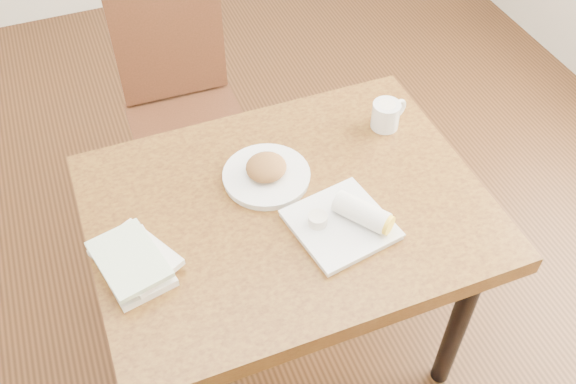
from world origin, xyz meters
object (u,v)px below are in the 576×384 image
object	(u,v)px
chair_far	(182,100)
plate_scone	(266,173)
plate_burrito	(347,221)
book_stack	(133,262)
table	(288,225)
coffee_mug	(387,114)

from	to	relation	value
chair_far	plate_scone	bearing A→B (deg)	-82.40
chair_far	plate_burrito	size ratio (longest dim) A/B	3.38
plate_burrito	plate_scone	bearing A→B (deg)	119.54
plate_burrito	book_stack	distance (m)	0.56
chair_far	plate_burrito	distance (m)	0.98
table	plate_scone	bearing A→B (deg)	100.96
chair_far	plate_burrito	xyz separation A→B (m)	(0.23, -0.93, 0.23)
table	plate_scone	size ratio (longest dim) A/B	4.32
table	coffee_mug	distance (m)	0.47
chair_far	book_stack	bearing A→B (deg)	-110.98
plate_burrito	book_stack	world-z (taller)	plate_burrito
table	coffee_mug	world-z (taller)	coffee_mug
table	book_stack	xyz separation A→B (m)	(-0.44, -0.06, 0.12)
coffee_mug	plate_burrito	size ratio (longest dim) A/B	0.45
table	book_stack	size ratio (longest dim) A/B	4.20
chair_far	coffee_mug	world-z (taller)	chair_far
plate_scone	book_stack	xyz separation A→B (m)	(-0.42, -0.17, 0.00)
chair_far	table	bearing A→B (deg)	-81.92
table	book_stack	bearing A→B (deg)	-172.20
book_stack	chair_far	bearing A→B (deg)	69.02
coffee_mug	book_stack	distance (m)	0.88
book_stack	coffee_mug	bearing A→B (deg)	16.89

